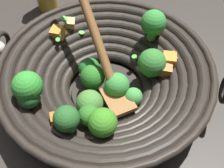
# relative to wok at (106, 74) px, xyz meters

# --- Properties ---
(ground_plane) EXTENTS (4.00, 4.00, 0.00)m
(ground_plane) POSITION_rel_wok_xyz_m (-0.00, 0.00, -0.06)
(ground_plane) COLOR #332D28
(wok) EXTENTS (0.46, 0.43, 0.25)m
(wok) POSITION_rel_wok_xyz_m (0.00, 0.00, 0.00)
(wok) COLOR black
(wok) RESTS_ON ground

